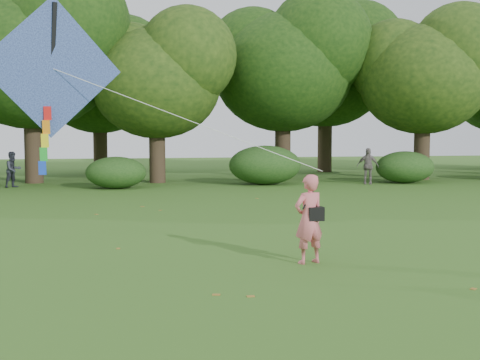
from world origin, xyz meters
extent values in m
plane|color=#265114|center=(0.00, 0.00, 0.00)|extent=(100.00, 100.00, 0.00)
imported|color=#CF6168|center=(-0.30, 0.68, 0.85)|extent=(0.71, 0.57, 1.69)
imported|color=#2B2E3A|center=(-8.58, 18.54, 0.82)|extent=(1.00, 0.99, 1.63)
imported|color=slate|center=(7.92, 17.13, 0.87)|extent=(1.11, 0.81, 1.75)
cube|color=black|center=(-0.18, 0.65, 0.95)|extent=(0.30, 0.20, 0.26)
cylinder|color=black|center=(-0.30, 0.64, 1.27)|extent=(0.33, 0.14, 0.47)
cube|color=#23589B|center=(-5.02, 1.83, 3.69)|extent=(2.55, 0.82, 2.63)
cube|color=black|center=(-5.02, 1.86, 3.69)|extent=(0.30, 0.52, 2.39)
cylinder|color=white|center=(-2.54, 1.23, 2.72)|extent=(4.98, 1.21, 1.95)
cube|color=red|center=(-5.12, 1.85, 2.84)|extent=(0.14, 0.06, 0.26)
cube|color=orange|center=(-5.15, 1.85, 2.58)|extent=(0.14, 0.06, 0.26)
cube|color=yellow|center=(-5.18, 1.85, 2.32)|extent=(0.14, 0.06, 0.26)
cube|color=green|center=(-5.21, 1.85, 2.06)|extent=(0.14, 0.06, 0.26)
cube|color=blue|center=(-5.24, 1.85, 1.80)|extent=(0.14, 0.06, 0.26)
cylinder|color=#3A2D1E|center=(-8.00, 21.00, 1.92)|extent=(0.88, 0.88, 3.85)
ellipsoid|color=#1E3F11|center=(-8.00, 21.00, 6.05)|extent=(8.00, 8.00, 6.80)
cylinder|color=#3A2D1E|center=(-2.00, 20.00, 1.57)|extent=(0.80, 0.80, 3.15)
ellipsoid|color=#1E3F11|center=(-2.00, 20.00, 4.91)|extent=(6.40, 6.40, 5.44)
cylinder|color=#3A2D1E|center=(5.00, 22.00, 1.84)|extent=(0.86, 0.86, 3.67)
ellipsoid|color=#1E3F11|center=(5.00, 22.00, 5.76)|extent=(7.60, 7.60, 6.46)
cylinder|color=#3A2D1E|center=(12.00, 19.50, 1.72)|extent=(0.83, 0.83, 3.43)
ellipsoid|color=#1E3F11|center=(12.00, 19.50, 5.30)|extent=(6.80, 6.80, 5.78)
cylinder|color=#3A2D1E|center=(-5.00, 27.50, 1.75)|extent=(0.84, 0.84, 3.50)
ellipsoid|color=#1E3F11|center=(-5.00, 27.50, 5.43)|extent=(7.00, 7.00, 5.95)
cylinder|color=#3A2D1E|center=(9.00, 26.50, 2.01)|extent=(0.90, 0.90, 4.02)
ellipsoid|color=#1E3F11|center=(9.00, 26.50, 6.17)|extent=(7.80, 7.80, 6.63)
ellipsoid|color=#264919|center=(-4.00, 17.10, 0.71)|extent=(2.66, 2.09, 1.42)
ellipsoid|color=#264919|center=(3.00, 17.90, 0.94)|extent=(3.50, 2.75, 1.88)
ellipsoid|color=#264919|center=(10.00, 17.40, 0.79)|extent=(2.94, 2.31, 1.58)
cube|color=olive|center=(-1.88, -1.40, 0.00)|extent=(0.12, 0.08, 0.01)
cube|color=olive|center=(1.24, 11.91, 0.00)|extent=(0.12, 0.14, 0.01)
cube|color=olive|center=(-3.86, 2.84, 0.00)|extent=(0.09, 0.13, 0.01)
cube|color=olive|center=(-2.56, 9.10, 0.00)|extent=(0.13, 0.14, 0.01)
cube|color=olive|center=(-4.53, 8.51, 0.00)|extent=(0.13, 0.14, 0.01)
cube|color=olive|center=(-2.37, -1.20, 0.00)|extent=(0.14, 0.11, 0.01)
cube|color=olive|center=(1.67, -1.66, 0.00)|extent=(0.14, 0.14, 0.01)
cube|color=olive|center=(-3.10, 10.17, 0.00)|extent=(0.14, 0.14, 0.01)
camera|label=1|loc=(-3.76, -10.10, 2.46)|focal=45.00mm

